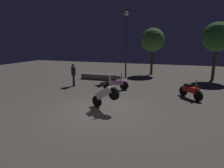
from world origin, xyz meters
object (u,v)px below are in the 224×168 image
person_rider_beside (73,73)px  streetlamp_near (126,37)px  motorcycle_pink_parked_left (116,83)px  motorcycle_white_foreground (105,94)px  motorcycle_red_parked_right (191,91)px

person_rider_beside → streetlamp_near: (2.64, 4.39, 2.52)m
motorcycle_pink_parked_left → person_rider_beside: 3.21m
motorcycle_white_foreground → motorcycle_red_parked_right: motorcycle_white_foreground is taller
person_rider_beside → motorcycle_white_foreground: bearing=-86.9°
motorcycle_red_parked_right → person_rider_beside: (-7.63, 0.59, 0.51)m
motorcycle_pink_parked_left → streetlamp_near: streetlamp_near is taller
motorcycle_white_foreground → motorcycle_pink_parked_left: 3.72m
motorcycle_white_foreground → person_rider_beside: (-3.81, 3.79, 0.21)m
person_rider_beside → motorcycle_pink_parked_left: bearing=-44.5°
motorcycle_white_foreground → motorcycle_red_parked_right: size_ratio=1.22×
motorcycle_white_foreground → motorcycle_pink_parked_left: size_ratio=1.02×
motorcycle_red_parked_right → person_rider_beside: person_rider_beside is taller
motorcycle_red_parked_right → streetlamp_near: 7.68m
motorcycle_pink_parked_left → motorcycle_red_parked_right: 4.49m
motorcycle_pink_parked_left → person_rider_beside: size_ratio=0.99×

